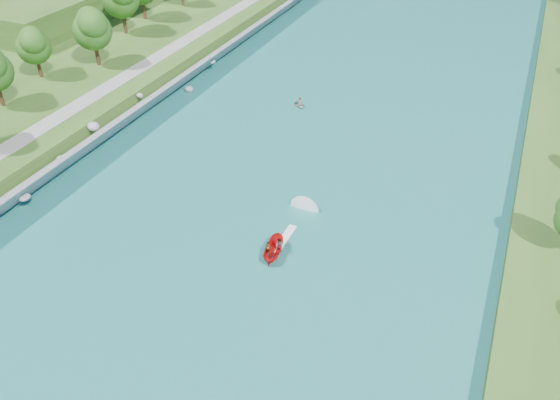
% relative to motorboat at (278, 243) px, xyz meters
% --- Properties ---
extents(ground, '(260.00, 260.00, 0.00)m').
position_rel_motorboat_xyz_m(ground, '(-5.02, -9.90, -0.84)').
color(ground, '#2D5119').
rests_on(ground, ground).
extents(river_water, '(55.00, 240.00, 0.10)m').
position_rel_motorboat_xyz_m(river_water, '(-5.02, 10.10, -0.79)').
color(river_water, '#185D5E').
rests_on(river_water, ground).
extents(riprap_bank, '(4.32, 236.00, 4.23)m').
position_rel_motorboat_xyz_m(riprap_bank, '(-30.87, 9.10, 0.96)').
color(riprap_bank, slate).
rests_on(riprap_bank, ground).
extents(riverside_path, '(3.00, 200.00, 0.10)m').
position_rel_motorboat_xyz_m(riverside_path, '(-37.52, 10.10, 2.71)').
color(riverside_path, gray).
rests_on(riverside_path, berm_west).
extents(motorboat, '(3.60, 19.07, 2.05)m').
position_rel_motorboat_xyz_m(motorboat, '(0.00, 0.00, 0.00)').
color(motorboat, red).
rests_on(motorboat, river_water).
extents(raft, '(3.20, 3.19, 1.54)m').
position_rel_motorboat_xyz_m(raft, '(-10.66, 32.24, -0.40)').
color(raft, gray).
rests_on(raft, river_water).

